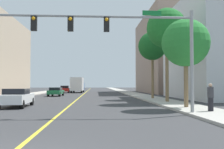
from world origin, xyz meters
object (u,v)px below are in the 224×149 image
(palm_far, at_px, (152,47))
(car_green, at_px, (56,92))
(palm_near, at_px, (186,43))
(car_white, at_px, (17,97))
(delivery_truck, at_px, (77,85))
(traffic_signal_mast, at_px, (121,34))
(pedestrian, at_px, (211,97))
(car_red, at_px, (65,89))
(palm_mid, at_px, (167,29))

(palm_far, relative_size, car_green, 1.84)
(palm_far, bearing_deg, palm_near, -90.98)
(car_white, relative_size, delivery_truck, 0.64)
(traffic_signal_mast, distance_m, palm_near, 6.10)
(car_green, distance_m, pedestrian, 27.50)
(palm_far, distance_m, delivery_truck, 28.26)
(car_white, xyz_separation_m, car_red, (-0.30, 35.18, 0.03))
(palm_mid, distance_m, car_red, 34.80)
(palm_mid, height_order, car_green, palm_mid)
(pedestrian, bearing_deg, car_red, -170.94)
(traffic_signal_mast, xyz_separation_m, car_red, (-7.81, 41.15, -3.87))
(car_green, distance_m, delivery_truck, 16.66)
(palm_far, distance_m, pedestrian, 15.85)
(traffic_signal_mast, distance_m, car_red, 42.06)
(palm_mid, bearing_deg, car_green, 129.21)
(car_green, relative_size, delivery_truck, 0.58)
(car_white, xyz_separation_m, pedestrian, (12.98, -5.42, 0.23))
(traffic_signal_mast, distance_m, car_green, 26.25)
(traffic_signal_mast, relative_size, delivery_truck, 1.63)
(delivery_truck, xyz_separation_m, pedestrian, (10.68, -40.86, -0.70))
(palm_far, xyz_separation_m, car_red, (-13.01, 25.63, -5.40))
(car_green, relative_size, car_red, 0.95)
(car_green, bearing_deg, car_red, 94.42)
(car_white, relative_size, pedestrian, 2.77)
(car_white, height_order, pedestrian, pedestrian)
(traffic_signal_mast, bearing_deg, delivery_truck, 97.17)
(palm_mid, relative_size, car_red, 1.99)
(palm_mid, xyz_separation_m, delivery_truck, (-10.48, 31.90, -5.33))
(traffic_signal_mast, distance_m, palm_far, 16.44)
(traffic_signal_mast, bearing_deg, palm_mid, 60.97)
(palm_mid, distance_m, car_white, 14.67)
(car_green, bearing_deg, car_white, -88.09)
(car_white, distance_m, delivery_truck, 35.52)
(car_white, relative_size, car_green, 1.09)
(traffic_signal_mast, xyz_separation_m, pedestrian, (5.47, 0.54, -3.66))
(car_green, bearing_deg, traffic_signal_mast, -71.10)
(palm_mid, bearing_deg, delivery_truck, 108.19)
(palm_far, height_order, car_red, palm_far)
(car_red, relative_size, delivery_truck, 0.61)
(traffic_signal_mast, distance_m, palm_mid, 11.12)
(traffic_signal_mast, bearing_deg, palm_far, 71.46)
(palm_near, bearing_deg, car_red, 108.79)
(palm_mid, bearing_deg, traffic_signal_mast, -119.03)
(car_white, bearing_deg, delivery_truck, 84.19)
(car_red, bearing_deg, palm_far, -65.88)
(traffic_signal_mast, bearing_deg, car_green, 106.31)
(car_red, bearing_deg, delivery_truck, 2.75)
(car_green, xyz_separation_m, pedestrian, (12.76, -24.36, 0.29))
(traffic_signal_mast, relative_size, pedestrian, 7.08)
(palm_mid, height_order, delivery_truck, palm_mid)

